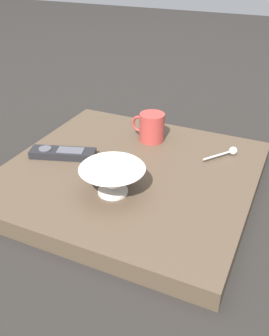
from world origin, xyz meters
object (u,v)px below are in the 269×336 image
(tv_remote_near, at_px, (63,153))
(coffee_mug, at_px, (151,127))
(teaspoon, at_px, (230,152))
(cereal_bowl, at_px, (112,178))

(tv_remote_near, bearing_deg, coffee_mug, 137.43)
(teaspoon, bearing_deg, coffee_mug, -89.23)
(cereal_bowl, relative_size, coffee_mug, 1.48)
(teaspoon, height_order, tv_remote_near, same)
(coffee_mug, relative_size, teaspoon, 1.09)
(coffee_mug, bearing_deg, cereal_bowl, 4.72)
(coffee_mug, height_order, teaspoon, coffee_mug)
(cereal_bowl, relative_size, tv_remote_near, 0.83)
(coffee_mug, distance_m, teaspoon, 0.25)
(cereal_bowl, distance_m, tv_remote_near, 0.24)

